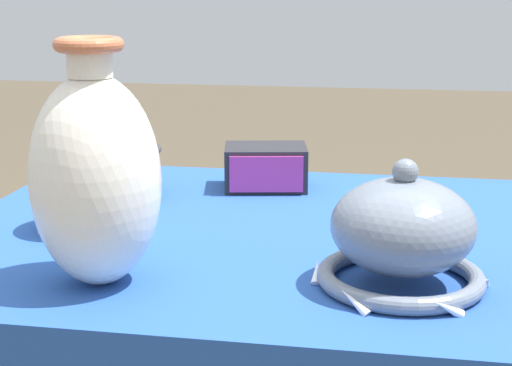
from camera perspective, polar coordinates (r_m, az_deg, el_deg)
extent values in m
cylinder|color=olive|center=(1.72, -11.71, -10.77)|extent=(0.04, 0.04, 0.65)
cylinder|color=olive|center=(1.63, 16.24, -12.63)|extent=(0.04, 0.04, 0.65)
cube|color=olive|center=(1.20, -0.24, -4.27)|extent=(0.90, 0.74, 0.03)
cube|color=#234C9E|center=(1.20, -0.24, -3.45)|extent=(0.92, 0.76, 0.01)
ellipsoid|color=white|center=(0.97, -11.58, 0.16)|extent=(0.16, 0.16, 0.26)
cylinder|color=white|center=(0.94, -12.02, 8.67)|extent=(0.05, 0.05, 0.04)
torus|color=#BC6642|center=(0.94, -12.08, 9.82)|extent=(0.08, 0.08, 0.02)
torus|color=slate|center=(0.99, 10.45, -6.72)|extent=(0.21, 0.21, 0.02)
ellipsoid|color=slate|center=(0.97, 10.62, -3.10)|extent=(0.18, 0.18, 0.12)
sphere|color=slate|center=(0.95, 10.81, 0.80)|extent=(0.03, 0.03, 0.03)
cone|color=white|center=(1.00, 16.44, -6.92)|extent=(0.01, 0.04, 0.03)
cone|color=white|center=(1.08, 13.19, -5.13)|extent=(0.04, 0.03, 0.03)
cone|color=white|center=(1.08, 7.66, -4.90)|extent=(0.04, 0.03, 0.03)
cone|color=white|center=(0.99, 4.43, -6.44)|extent=(0.01, 0.04, 0.03)
cone|color=white|center=(0.91, 7.17, -8.59)|extent=(0.04, 0.03, 0.03)
cone|color=white|center=(0.91, 13.77, -8.85)|extent=(0.04, 0.03, 0.03)
cube|color=#232328|center=(1.42, 0.70, 1.17)|extent=(0.16, 0.13, 0.08)
cube|color=#B23384|center=(1.37, 0.76, 0.64)|extent=(0.13, 0.03, 0.06)
cylinder|color=#2D2D33|center=(1.39, -9.42, 0.72)|extent=(0.11, 0.11, 0.08)
torus|color=#2D2D33|center=(1.38, -9.49, 2.41)|extent=(0.13, 0.13, 0.01)
cylinder|color=white|center=(1.22, -12.98, -1.85)|extent=(0.12, 0.12, 0.06)
torus|color=white|center=(1.21, -13.06, -0.41)|extent=(0.13, 0.13, 0.01)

